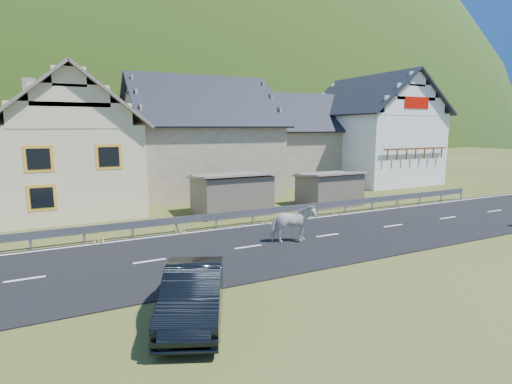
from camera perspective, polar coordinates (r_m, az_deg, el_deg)
ground at (r=18.56m, az=10.18°, el=-6.23°), size 160.00×160.00×0.00m
road at (r=18.56m, az=10.18°, el=-6.17°), size 60.00×7.00×0.04m
lane_markings at (r=18.55m, az=10.18°, el=-6.09°), size 60.00×6.60×0.01m
guardrail at (r=21.41m, az=4.37°, el=-2.48°), size 28.10×0.09×0.75m
shed_left at (r=22.91m, az=-3.53°, el=-0.33°), size 4.30×3.30×2.40m
shed_right at (r=25.70m, az=10.39°, el=0.36°), size 3.80×2.90×2.20m
house_cream at (r=26.35m, az=-24.94°, el=7.21°), size 7.80×9.80×8.30m
house_stone_a at (r=30.90m, az=-8.06°, el=8.66°), size 10.80×9.80×8.90m
house_stone_b at (r=37.03m, az=5.95°, el=8.18°), size 9.80×8.80×8.10m
house_white at (r=38.27m, az=16.15°, el=9.14°), size 8.80×10.80×9.70m
mountain at (r=196.55m, az=-21.50°, el=1.34°), size 440.00×280.00×260.00m
horse at (r=17.08m, az=5.24°, el=-4.54°), size 1.30×2.07×1.62m
car at (r=10.72m, az=-8.97°, el=-14.06°), size 2.95×4.40×1.37m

